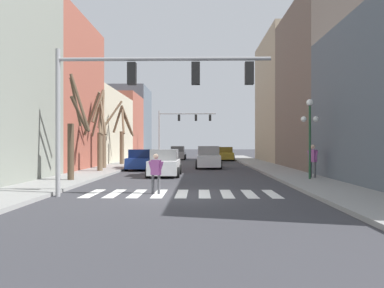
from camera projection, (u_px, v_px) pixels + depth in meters
The scene contains 21 objects.
ground_plane at pixel (181, 195), 14.49m from camera, with size 240.00×240.00×0.00m, color #38383D.
sidewalk_left at pixel (20, 193), 14.62m from camera, with size 2.79×90.00×0.15m.
sidewalk_right at pixel (345, 194), 14.36m from camera, with size 2.79×90.00×0.15m.
building_row_left at pixel (82, 112), 36.35m from camera, with size 6.00×57.09×11.35m.
building_row_right at pixel (324, 95), 29.92m from camera, with size 6.00×38.82×13.60m.
crosswalk_stripes at pixel (182, 194), 14.99m from camera, with size 7.65×2.60×0.01m.
traffic_signal_near at pixel (141, 85), 14.12m from camera, with size 8.14×0.28×5.60m.
traffic_signal_far at pixel (180, 123), 49.92m from camera, with size 7.63×0.28×6.43m.
street_lamp_right_corner at pixel (310, 122), 19.66m from camera, with size 0.95×0.36×4.20m.
car_at_intersection at pixel (165, 164), 23.19m from camera, with size 1.97×4.23×1.66m.
car_parked_right_mid at pixel (208, 158), 30.80m from camera, with size 2.09×4.46×1.81m.
car_parked_left_near at pixel (141, 160), 28.90m from camera, with size 2.00×4.37×1.58m.
car_driving_away_lane at pixel (209, 155), 39.62m from camera, with size 2.06×4.61×1.71m.
car_parked_left_far at pixel (225, 154), 45.11m from camera, with size 1.99×4.73×1.62m.
car_parked_left_mid at pixel (178, 153), 47.49m from camera, with size 2.01×4.70×1.70m.
pedestrian_near_right_corner at pixel (313, 158), 20.48m from camera, with size 0.45×0.73×1.81m.
pedestrian_waiting_at_curb at pixel (156, 170), 14.91m from camera, with size 0.67×0.35×1.61m.
street_tree_right_mid at pixel (102, 132), 28.61m from camera, with size 0.90×1.32×6.04m.
street_tree_left_mid at pixel (98, 133), 25.70m from camera, with size 2.42×3.03×5.48m.
street_tree_left_near at pixel (74, 134), 19.37m from camera, with size 1.33×2.29×5.47m.
street_tree_right_near at pixel (121, 133), 34.19m from camera, with size 3.06×2.89×5.82m.
Camera 1 is at (0.71, -14.48, 2.00)m, focal length 35.00 mm.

